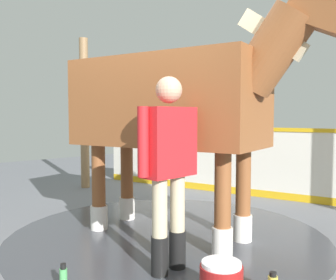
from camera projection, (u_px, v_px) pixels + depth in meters
The scene contains 7 objects.
ground_plane at pixel (161, 239), 4.16m from camera, with size 16.00×16.00×0.02m, color slate.
wet_patch at pixel (167, 234), 4.27m from camera, with size 3.57×3.57×0.00m, color #42444C.
barrier_wall at pixel (247, 164), 6.35m from camera, with size 5.63×1.76×1.16m.
roof_post_far at pixel (84, 114), 6.97m from camera, with size 0.16×0.16×2.77m, color olive.
horse at pixel (176, 104), 4.12m from camera, with size 3.35×1.53×2.57m.
handler at pixel (169, 160), 3.21m from camera, with size 0.26×0.68×1.69m.
bottle_spray at pixel (63, 279), 2.88m from camera, with size 0.06×0.06×0.23m.
Camera 1 is at (3.13, -2.61, 1.36)m, focal length 40.17 mm.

